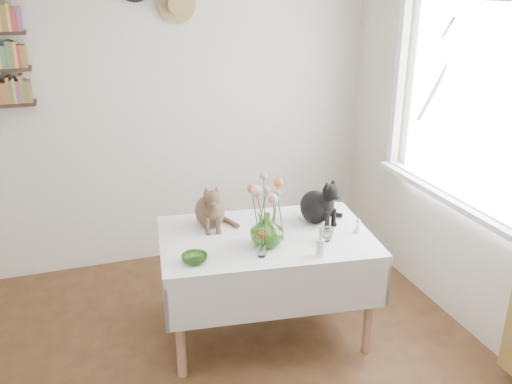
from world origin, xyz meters
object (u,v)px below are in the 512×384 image
object	(u,v)px
black_cat	(316,199)
tabby_cat	(210,203)
dining_table	(266,260)
flower_vase	(267,230)

from	to	relation	value
black_cat	tabby_cat	bearing A→B (deg)	140.44
dining_table	tabby_cat	size ratio (longest dim) A/B	4.51
black_cat	flower_vase	xyz separation A→B (m)	(-0.42, -0.23, -0.06)
black_cat	dining_table	bearing A→B (deg)	167.77
dining_table	black_cat	bearing A→B (deg)	14.12
tabby_cat	flower_vase	xyz separation A→B (m)	(0.25, -0.39, -0.05)
dining_table	flower_vase	bearing A→B (deg)	-107.29
tabby_cat	black_cat	world-z (taller)	black_cat
flower_vase	black_cat	bearing A→B (deg)	29.04
dining_table	tabby_cat	world-z (taller)	tabby_cat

